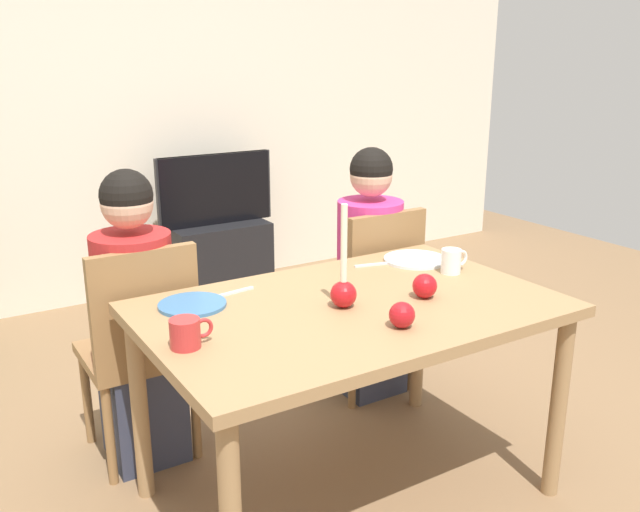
{
  "coord_description": "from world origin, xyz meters",
  "views": [
    {
      "loc": [
        -1.23,
        -1.79,
        1.58
      ],
      "look_at": [
        0.0,
        0.2,
        0.87
      ],
      "focal_mm": 38.28,
      "sensor_mm": 36.0,
      "label": 1
    }
  ],
  "objects": [
    {
      "name": "tv_stand",
      "position": [
        0.49,
        2.3,
        0.24
      ],
      "size": [
        0.64,
        0.4,
        0.48
      ],
      "primitive_type": "cube",
      "color": "black",
      "rests_on": "ground"
    },
    {
      "name": "mug_right",
      "position": [
        0.53,
        0.08,
        0.8
      ],
      "size": [
        0.12,
        0.08,
        0.1
      ],
      "color": "white",
      "rests_on": "dining_table"
    },
    {
      "name": "person_right_child",
      "position": [
        0.54,
        0.64,
        0.57
      ],
      "size": [
        0.3,
        0.3,
        1.17
      ],
      "color": "#33384C",
      "rests_on": "ground"
    },
    {
      "name": "chair_right",
      "position": [
        0.54,
        0.61,
        0.51
      ],
      "size": [
        0.4,
        0.4,
        0.9
      ],
      "color": "olive",
      "rests_on": "ground"
    },
    {
      "name": "apple_near_candle",
      "position": [
        0.02,
        -0.25,
        0.79
      ],
      "size": [
        0.08,
        0.08,
        0.08
      ],
      "primitive_type": "sphere",
      "color": "#AE141B",
      "rests_on": "dining_table"
    },
    {
      "name": "apple_by_left_plate",
      "position": [
        0.25,
        -0.08,
        0.79
      ],
      "size": [
        0.09,
        0.09,
        0.09
      ],
      "primitive_type": "sphere",
      "color": "red",
      "rests_on": "dining_table"
    },
    {
      "name": "dining_table",
      "position": [
        0.0,
        0.0,
        0.67
      ],
      "size": [
        1.4,
        0.9,
        0.75
      ],
      "color": "#99754C",
      "rests_on": "ground"
    },
    {
      "name": "tv",
      "position": [
        0.49,
        2.3,
        0.71
      ],
      "size": [
        0.79,
        0.05,
        0.46
      ],
      "color": "black",
      "rests_on": "tv_stand"
    },
    {
      "name": "candle_centerpiece",
      "position": [
        -0.04,
        -0.01,
        0.82
      ],
      "size": [
        0.09,
        0.09,
        0.35
      ],
      "color": "red",
      "rests_on": "dining_table"
    },
    {
      "name": "plate_right",
      "position": [
        0.51,
        0.27,
        0.76
      ],
      "size": [
        0.26,
        0.26,
        0.01
      ],
      "primitive_type": "cylinder",
      "color": "silver",
      "rests_on": "dining_table"
    },
    {
      "name": "person_left_child",
      "position": [
        -0.55,
        0.64,
        0.57
      ],
      "size": [
        0.3,
        0.3,
        1.17
      ],
      "color": "#33384C",
      "rests_on": "ground"
    },
    {
      "name": "ground_plane",
      "position": [
        0.0,
        0.0,
        0.0
      ],
      "size": [
        7.68,
        7.68,
        0.0
      ],
      "primitive_type": "plane",
      "color": "brown"
    },
    {
      "name": "fork_right",
      "position": [
        0.33,
        0.31,
        0.75
      ],
      "size": [
        0.18,
        0.06,
        0.01
      ],
      "primitive_type": "cube",
      "rotation": [
        0.0,
        0.0,
        -0.23
      ],
      "color": "silver",
      "rests_on": "dining_table"
    },
    {
      "name": "plate_left",
      "position": [
        -0.47,
        0.26,
        0.76
      ],
      "size": [
        0.23,
        0.23,
        0.01
      ],
      "primitive_type": "cylinder",
      "color": "teal",
      "rests_on": "dining_table"
    },
    {
      "name": "back_wall",
      "position": [
        0.0,
        2.6,
        1.3
      ],
      "size": [
        6.4,
        0.1,
        2.6
      ],
      "primitive_type": "cube",
      "color": "beige",
      "rests_on": "ground"
    },
    {
      "name": "mug_left",
      "position": [
        -0.6,
        -0.04,
        0.79
      ],
      "size": [
        0.13,
        0.09,
        0.09
      ],
      "color": "#B72D2D",
      "rests_on": "dining_table"
    },
    {
      "name": "chair_left",
      "position": [
        -0.55,
        0.61,
        0.51
      ],
      "size": [
        0.4,
        0.4,
        0.9
      ],
      "color": "olive",
      "rests_on": "ground"
    },
    {
      "name": "fork_left",
      "position": [
        -0.3,
        0.31,
        0.75
      ],
      "size": [
        0.18,
        0.04,
        0.01
      ],
      "primitive_type": "cube",
      "rotation": [
        0.0,
        0.0,
        0.13
      ],
      "color": "silver",
      "rests_on": "dining_table"
    }
  ]
}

